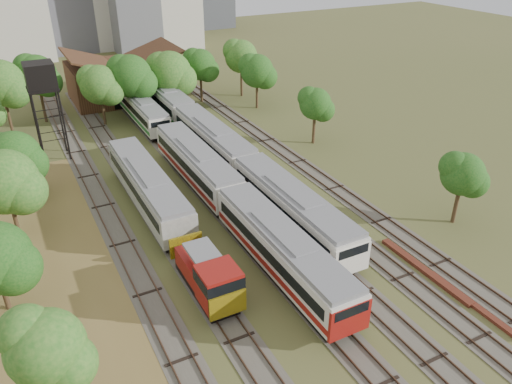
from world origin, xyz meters
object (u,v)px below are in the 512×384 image
shunter_locomotive (210,278)px  water_tower (41,79)px  railcar_red_set (233,202)px  railcar_green_set (213,141)px

shunter_locomotive → water_tower: bearing=101.3°
railcar_red_set → shunter_locomotive: size_ratio=4.27×
railcar_red_set → water_tower: 26.59m
shunter_locomotive → water_tower: 32.69m
railcar_green_set → water_tower: size_ratio=4.72×
railcar_red_set → shunter_locomotive: railcar_red_set is taller
water_tower → railcar_green_set: bearing=-28.0°
shunter_locomotive → railcar_green_set: bearing=66.1°
shunter_locomotive → water_tower: size_ratio=0.73×
railcar_green_set → water_tower: 19.77m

